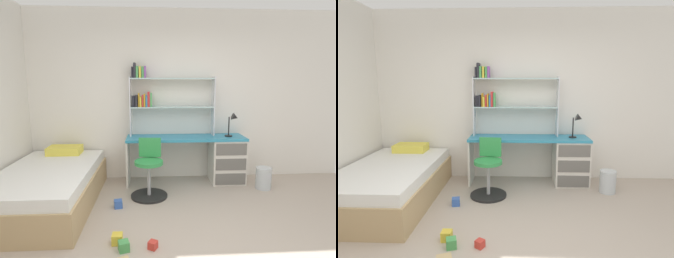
% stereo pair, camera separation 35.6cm
% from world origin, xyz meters
% --- Properties ---
extents(room_shell, '(5.77, 5.65, 2.77)m').
position_xyz_m(room_shell, '(-1.19, 1.19, 1.39)').
color(room_shell, white).
rests_on(room_shell, ground_plane).
extents(desk, '(1.88, 0.51, 0.76)m').
position_xyz_m(desk, '(0.63, 2.04, 0.42)').
color(desk, teal).
rests_on(desk, ground_plane).
extents(bookshelf_hutch, '(1.36, 0.22, 1.16)m').
position_xyz_m(bookshelf_hutch, '(-0.28, 2.18, 1.43)').
color(bookshelf_hutch, silver).
rests_on(bookshelf_hutch, desk).
extents(desk_lamp, '(0.20, 0.17, 0.38)m').
position_xyz_m(desk_lamp, '(0.88, 2.00, 1.01)').
color(desk_lamp, black).
rests_on(desk_lamp, desk).
extents(swivel_chair, '(0.52, 0.52, 0.82)m').
position_xyz_m(swivel_chair, '(-0.45, 1.52, 0.33)').
color(swivel_chair, black).
rests_on(swivel_chair, ground_plane).
extents(bed_platform, '(1.18, 2.02, 0.62)m').
position_xyz_m(bed_platform, '(-1.78, 1.31, 0.25)').
color(bed_platform, tan).
rests_on(bed_platform, ground_plane).
extents(waste_bin, '(0.23, 0.23, 0.33)m').
position_xyz_m(waste_bin, '(1.29, 1.69, 0.17)').
color(waste_bin, silver).
rests_on(waste_bin, ground_plane).
extents(toy_block_yellow_0, '(0.10, 0.10, 0.10)m').
position_xyz_m(toy_block_yellow_0, '(-0.77, 0.36, 0.05)').
color(toy_block_yellow_0, gold).
rests_on(toy_block_yellow_0, ground_plane).
extents(toy_block_red_2, '(0.11, 0.11, 0.08)m').
position_xyz_m(toy_block_red_2, '(-0.41, 0.25, 0.04)').
color(toy_block_red_2, red).
rests_on(toy_block_red_2, ground_plane).
extents(toy_block_blue_3, '(0.12, 0.12, 0.10)m').
position_xyz_m(toy_block_blue_3, '(-0.86, 1.17, 0.05)').
color(toy_block_blue_3, '#3860B7').
rests_on(toy_block_blue_3, ground_plane).
extents(toy_block_green_4, '(0.12, 0.12, 0.10)m').
position_xyz_m(toy_block_green_4, '(-0.69, 0.23, 0.05)').
color(toy_block_green_4, '#479E51').
rests_on(toy_block_green_4, ground_plane).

